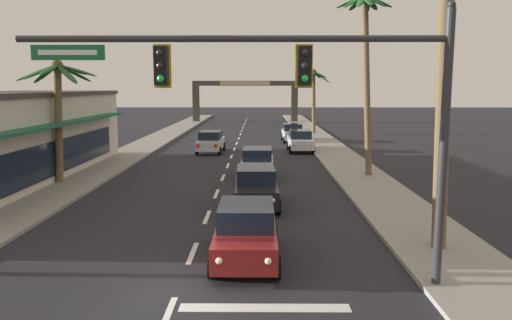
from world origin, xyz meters
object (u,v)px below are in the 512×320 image
Objects in this scene: sedan_oncoming_far at (211,142)px; sedan_parked_nearest_kerb at (300,141)px; palm_right_nearest at (446,37)px; sedan_lead_at_stop_bar at (246,232)px; traffic_signal_mast at (313,92)px; palm_left_second at (58,94)px; sedan_parked_mid_kerb at (293,132)px; sedan_third_in_queue at (256,187)px; palm_right_second at (366,49)px; palm_right_farthest at (314,89)px; town_gateway_arch at (245,95)px; sedan_fifth_in_queue at (257,163)px.

sedan_oncoming_far and sedan_parked_nearest_kerb have the same top height.
sedan_oncoming_far is at bearing 111.80° from palm_right_nearest.
traffic_signal_mast is at bearing -50.91° from sedan_lead_at_stop_bar.
palm_left_second is 0.65× the size of palm_right_nearest.
sedan_lead_at_stop_bar and sedan_parked_mid_kerb have the same top height.
palm_right_second is at bearing 48.87° from sedan_third_in_queue.
sedan_parked_mid_kerb is 0.69× the size of palm_left_second.
sedan_parked_nearest_kerb is 0.64× the size of palm_right_farthest.
palm_left_second reaches higher than sedan_lead_at_stop_bar.
palm_right_farthest is at bearing 90.15° from palm_right_second.
sedan_parked_nearest_kerb is 24.72m from palm_right_nearest.
sedan_parked_nearest_kerb is at bearing -88.78° from sedan_parked_mid_kerb.
sedan_third_in_queue is 25.24m from sedan_parked_mid_kerb.
sedan_lead_at_stop_bar is 0.44× the size of palm_right_second.
sedan_oncoming_far is 0.44× the size of palm_right_second.
palm_right_farthest is at bearing 57.19° from sedan_oncoming_far.
sedan_oncoming_far is 0.45× the size of palm_right_nearest.
sedan_parked_nearest_kerb is at bearing 85.84° from traffic_signal_mast.
sedan_parked_nearest_kerb is 19.50m from palm_left_second.
palm_right_second reaches higher than traffic_signal_mast.
sedan_lead_at_stop_bar is 24.22m from sedan_oncoming_far.
sedan_oncoming_far is (-3.66, 17.36, 0.00)m from sedan_third_in_queue.
traffic_signal_mast is at bearing -86.75° from town_gateway_arch.
sedan_oncoming_far is 25.63m from palm_right_nearest.
palm_right_farthest is at bearing 77.05° from sedan_fifth_in_queue.
town_gateway_arch is (-5.31, 32.38, 3.05)m from sedan_parked_nearest_kerb.
palm_left_second is at bearing 131.06° from traffic_signal_mast.
traffic_signal_mast is 1.50× the size of palm_right_farthest.
sedan_parked_mid_kerb is 0.45× the size of palm_right_nearest.
palm_right_farthest reaches higher than palm_left_second.
sedan_fifth_in_queue is 0.45× the size of palm_right_nearest.
sedan_parked_mid_kerb is (3.21, 18.41, 0.00)m from sedan_fifth_in_queue.
sedan_parked_nearest_kerb is 32.95m from town_gateway_arch.
palm_right_nearest is 12.71m from palm_right_second.
town_gateway_arch is at bearing 100.26° from palm_right_second.
palm_right_nearest is at bearing -84.67° from sedan_parked_nearest_kerb.
sedan_parked_nearest_kerb is 1.00× the size of sedan_parked_mid_kerb.
sedan_fifth_in_queue is 11.36m from sedan_oncoming_far.
palm_right_second reaches higher than sedan_parked_mid_kerb.
palm_right_second reaches higher than palm_right_farthest.
sedan_third_in_queue and sedan_parked_mid_kerb have the same top height.
traffic_signal_mast is 0.69× the size of town_gateway_arch.
traffic_signal_mast reaches higher than town_gateway_arch.
palm_right_second is (2.74, -18.18, 6.31)m from sedan_parked_mid_kerb.
sedan_lead_at_stop_bar is at bearing -48.59° from palm_left_second.
palm_left_second reaches higher than town_gateway_arch.
sedan_oncoming_far is 18.12m from palm_right_farthest.
sedan_fifth_in_queue is 0.64× the size of palm_right_farthest.
sedan_third_in_queue is at bearing 133.91° from palm_right_nearest.
palm_right_farthest is (5.92, 32.21, 4.02)m from sedan_third_in_queue.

